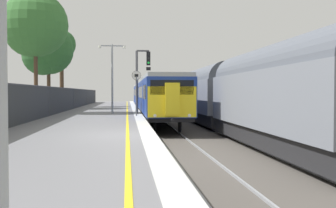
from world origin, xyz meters
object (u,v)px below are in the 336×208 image
at_px(background_tree_centre, 60,46).
at_px(commuter_train_at_platform, 150,95).
at_px(freight_train_adjacent_track, 231,93).
at_px(speed_limit_sign, 136,87).
at_px(background_tree_left, 34,27).
at_px(platform_lamp_mid, 112,72).
at_px(background_tree_right, 46,52).
at_px(signal_gantry, 141,74).

bearing_deg(background_tree_centre, commuter_train_at_platform, -11.31).
distance_m(commuter_train_at_platform, background_tree_centre, 11.04).
xyz_separation_m(freight_train_adjacent_track, speed_limit_sign, (-5.85, 1.68, 0.38)).
relative_size(commuter_train_at_platform, background_tree_left, 4.42).
xyz_separation_m(commuter_train_at_platform, speed_limit_sign, (-1.85, -15.17, 0.60)).
distance_m(commuter_train_at_platform, background_tree_left, 15.38).
bearing_deg(platform_lamp_mid, background_tree_right, 125.93).
bearing_deg(background_tree_centre, background_tree_right, -95.98).
distance_m(signal_gantry, speed_limit_sign, 3.12).
distance_m(speed_limit_sign, background_tree_centre, 19.29).
height_order(commuter_train_at_platform, signal_gantry, signal_gantry).
bearing_deg(platform_lamp_mid, background_tree_left, 173.54).
height_order(freight_train_adjacent_track, background_tree_left, background_tree_left).
distance_m(freight_train_adjacent_track, speed_limit_sign, 6.10).
bearing_deg(speed_limit_sign, platform_lamp_mid, 116.83).
height_order(freight_train_adjacent_track, speed_limit_sign, freight_train_adjacent_track).
distance_m(speed_limit_sign, background_tree_right, 15.20).
bearing_deg(background_tree_left, signal_gantry, -7.86).
relative_size(signal_gantry, background_tree_left, 0.52).
distance_m(commuter_train_at_platform, platform_lamp_mid, 12.47).
bearing_deg(commuter_train_at_platform, background_tree_centre, 168.69).
bearing_deg(signal_gantry, commuter_train_at_platform, 83.21).
xyz_separation_m(commuter_train_at_platform, background_tree_centre, (-9.53, 1.91, 5.24)).
bearing_deg(speed_limit_sign, background_tree_centre, 114.24).
bearing_deg(freight_train_adjacent_track, commuter_train_at_platform, 103.37).
relative_size(speed_limit_sign, background_tree_centre, 0.36).
xyz_separation_m(signal_gantry, background_tree_left, (-7.79, 1.07, 3.46)).
bearing_deg(platform_lamp_mid, freight_train_adjacent_track, -33.66).
distance_m(freight_train_adjacent_track, background_tree_centre, 23.66).
distance_m(commuter_train_at_platform, background_tree_right, 11.23).
relative_size(background_tree_left, background_tree_right, 1.12).
relative_size(speed_limit_sign, background_tree_left, 0.33).
bearing_deg(speed_limit_sign, background_tree_left, 151.67).
relative_size(commuter_train_at_platform, speed_limit_sign, 13.40).
distance_m(commuter_train_at_platform, freight_train_adjacent_track, 17.32).
height_order(platform_lamp_mid, background_tree_right, background_tree_right).
distance_m(commuter_train_at_platform, signal_gantry, 12.45).
bearing_deg(background_tree_centre, background_tree_left, -88.75).
xyz_separation_m(background_tree_left, background_tree_right, (-0.79, 8.31, -0.95)).
distance_m(signal_gantry, background_tree_left, 8.59).
bearing_deg(commuter_train_at_platform, background_tree_right, -164.08).
bearing_deg(platform_lamp_mid, signal_gantry, -11.64).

